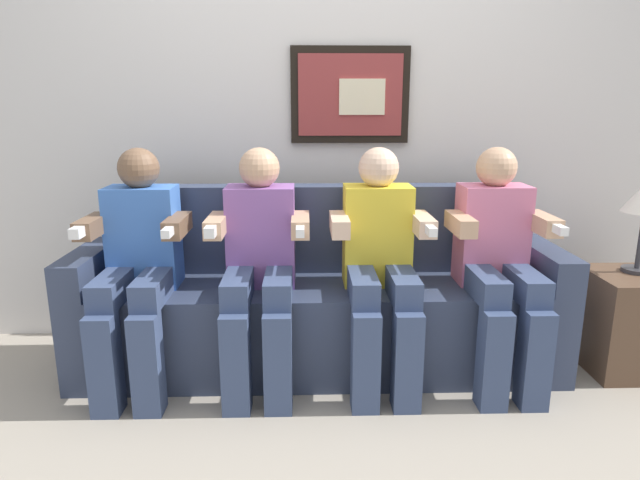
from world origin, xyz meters
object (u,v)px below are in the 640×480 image
(person_right_center, at_px, (380,259))
(couch, at_px, (319,306))
(person_left_center, at_px, (260,260))
(side_table_right, at_px, (628,322))
(person_rightmost, at_px, (499,258))
(person_leftmost, at_px, (138,261))

(person_right_center, bearing_deg, couch, 148.93)
(person_left_center, height_order, person_right_center, same)
(side_table_right, bearing_deg, person_right_center, -177.23)
(person_right_center, relative_size, person_rightmost, 1.00)
(person_leftmost, relative_size, person_right_center, 1.00)
(couch, bearing_deg, person_leftmost, -168.59)
(couch, distance_m, side_table_right, 1.54)
(side_table_right, bearing_deg, person_rightmost, -175.03)
(couch, distance_m, person_leftmost, 0.90)
(person_right_center, height_order, side_table_right, person_right_center)
(person_leftmost, bearing_deg, side_table_right, 1.48)
(couch, xyz_separation_m, side_table_right, (1.54, -0.11, -0.06))
(person_rightmost, bearing_deg, person_right_center, 180.00)
(person_leftmost, xyz_separation_m, side_table_right, (2.38, 0.06, -0.36))
(couch, relative_size, person_leftmost, 2.14)
(person_right_center, xyz_separation_m, person_rightmost, (0.56, 0.00, 0.00))
(couch, relative_size, side_table_right, 4.75)
(person_leftmost, xyz_separation_m, person_left_center, (0.56, 0.00, 0.00))
(person_leftmost, height_order, person_left_center, same)
(person_rightmost, height_order, side_table_right, person_rightmost)
(person_left_center, bearing_deg, couch, 31.18)
(couch, xyz_separation_m, person_right_center, (0.28, -0.17, 0.29))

